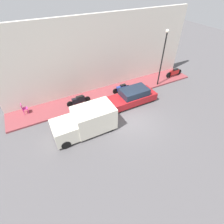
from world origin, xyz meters
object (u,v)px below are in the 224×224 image
at_px(delivery_van, 85,122).
at_px(motorcycle_black, 79,100).
at_px(cafe_chair, 24,108).
at_px(motorcycle_blue, 122,88).
at_px(streetlamp, 163,53).
at_px(motorcycle_red, 174,72).
at_px(parked_car, 132,97).

bearing_deg(delivery_van, motorcycle_black, -10.53).
bearing_deg(motorcycle_black, delivery_van, 169.47).
bearing_deg(cafe_chair, motorcycle_black, -101.23).
relative_size(motorcycle_blue, motorcycle_black, 0.89).
xyz_separation_m(delivery_van, motorcycle_blue, (3.26, -4.95, -0.42)).
distance_m(streetlamp, cafe_chair, 13.08).
bearing_deg(streetlamp, motorcycle_red, -77.92).
relative_size(delivery_van, motorcycle_red, 2.13).
xyz_separation_m(delivery_van, cafe_chair, (4.13, 3.78, -0.28)).
height_order(delivery_van, cafe_chair, delivery_van).
bearing_deg(motorcycle_black, cafe_chair, 78.77).
relative_size(parked_car, motorcycle_red, 2.08).
bearing_deg(motorcycle_blue, delivery_van, 123.38).
bearing_deg(motorcycle_red, motorcycle_black, 90.32).
bearing_deg(motorcycle_blue, streetlamp, -97.51).
xyz_separation_m(parked_car, motorcycle_red, (1.88, -6.68, -0.06)).
height_order(motorcycle_blue, motorcycle_black, motorcycle_black).
distance_m(parked_car, cafe_chair, 9.17).
distance_m(motorcycle_red, motorcycle_black, 11.07).
relative_size(motorcycle_red, streetlamp, 0.39).
distance_m(motorcycle_blue, motorcycle_red, 6.72).
relative_size(parked_car, motorcycle_blue, 2.31).
xyz_separation_m(motorcycle_red, streetlamp, (-0.58, 2.73, 2.81)).
bearing_deg(motorcycle_blue, motorcycle_red, -89.50).
xyz_separation_m(streetlamp, cafe_chair, (1.39, 12.72, -2.72)).
distance_m(delivery_van, motorcycle_red, 12.15).
xyz_separation_m(motorcycle_blue, streetlamp, (-0.53, -3.99, 2.87)).
bearing_deg(motorcycle_red, streetlamp, 102.08).
xyz_separation_m(motorcycle_blue, motorcycle_red, (0.06, -6.72, 0.05)).
relative_size(motorcycle_blue, cafe_chair, 1.98).
bearing_deg(parked_car, cafe_chair, 72.92).
height_order(parked_car, cafe_chair, parked_car).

